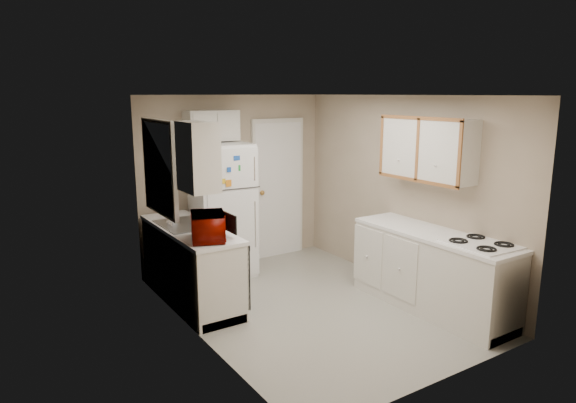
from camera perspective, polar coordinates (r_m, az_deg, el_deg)
floor at (r=6.10m, az=2.60°, el=-11.47°), size 3.80×3.80×0.00m
ceiling at (r=5.59m, az=2.84°, el=11.71°), size 3.80×3.80×0.00m
wall_left at (r=5.06m, az=-10.30°, el=-2.22°), size 3.80×3.80×0.00m
wall_right at (r=6.62m, az=12.62°, el=1.03°), size 3.80×3.80×0.00m
wall_back at (r=7.33m, az=-5.96°, el=2.29°), size 2.80×2.80×0.00m
wall_front at (r=4.37m, az=17.39°, el=-4.85°), size 2.80×2.80×0.00m
left_counter at (r=6.18m, az=-10.71°, el=-6.86°), size 0.60×1.80×0.90m
dishwasher at (r=5.76m, az=-5.75°, el=-7.69°), size 0.03×0.58×0.72m
sink at (r=6.20m, az=-11.39°, el=-2.88°), size 0.54×0.74×0.16m
microwave at (r=5.48m, az=-8.86°, el=-2.68°), size 0.57×0.44×0.34m
soap_bottle at (r=6.39m, az=-12.74°, el=-1.20°), size 0.09×0.10×0.18m
window_blinds at (r=5.97m, az=-14.00°, el=3.68°), size 0.10×0.98×1.08m
upper_cabinet_left at (r=5.21m, az=-9.96°, el=4.91°), size 0.30×0.45×0.70m
refrigerator at (r=6.92m, az=-7.39°, el=-0.91°), size 0.79×0.77×1.78m
cabinet_over_fridge at (r=6.93m, az=-8.51°, el=8.34°), size 0.70×0.30×0.40m
interior_door at (r=7.66m, az=-1.12°, el=1.41°), size 0.86×0.06×2.08m
right_counter at (r=6.08m, az=15.69°, el=-7.45°), size 0.60×2.00×0.90m
stove at (r=5.79m, az=20.27°, el=-9.13°), size 0.59×0.71×0.82m
upper_cabinet_right at (r=6.09m, az=15.24°, el=5.68°), size 0.30×1.20×0.70m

